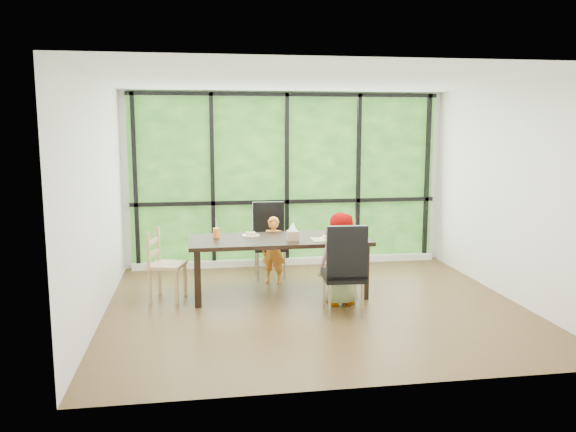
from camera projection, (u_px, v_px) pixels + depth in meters
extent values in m
plane|color=black|center=(315.00, 306.00, 7.04)|extent=(5.00, 5.00, 0.00)
plane|color=silver|center=(286.00, 179.00, 9.02)|extent=(5.00, 0.00, 5.00)
cube|color=#205217|center=(286.00, 179.00, 9.00)|extent=(4.80, 0.02, 2.65)
cube|color=silver|center=(287.00, 261.00, 9.13)|extent=(4.80, 0.12, 0.10)
cube|color=black|center=(279.00, 266.00, 7.45)|extent=(2.32, 1.00, 0.75)
cube|color=black|center=(270.00, 241.00, 8.29)|extent=(0.47, 0.47, 1.08)
cube|color=black|center=(343.00, 269.00, 6.65)|extent=(0.48, 0.48, 1.08)
cube|color=#A17A53|center=(167.00, 265.00, 7.21)|extent=(0.50, 0.51, 0.90)
imported|color=orange|center=(273.00, 250.00, 7.98)|extent=(0.40, 0.35, 0.94)
imported|color=gray|center=(340.00, 259.00, 7.01)|extent=(0.61, 0.45, 1.14)
cube|color=tan|center=(327.00, 239.00, 7.30)|extent=(0.39, 0.29, 0.01)
cylinder|color=white|center=(251.00, 235.00, 7.53)|extent=(0.23, 0.23, 0.01)
cylinder|color=white|center=(328.00, 239.00, 7.30)|extent=(0.21, 0.21, 0.01)
cylinder|color=orange|center=(216.00, 233.00, 7.41)|extent=(0.08, 0.08, 0.13)
cylinder|color=green|center=(355.00, 235.00, 7.29)|extent=(0.08, 0.08, 0.12)
cylinder|color=white|center=(356.00, 232.00, 7.60)|extent=(0.08, 0.08, 0.08)
cube|color=tan|center=(293.00, 236.00, 7.24)|extent=(0.14, 0.14, 0.12)
cylinder|color=white|center=(216.00, 225.00, 7.39)|extent=(0.01, 0.04, 0.20)
cylinder|color=pink|center=(355.00, 227.00, 7.28)|extent=(0.01, 0.04, 0.20)
cone|color=white|center=(293.00, 227.00, 7.22)|extent=(0.12, 0.12, 0.11)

